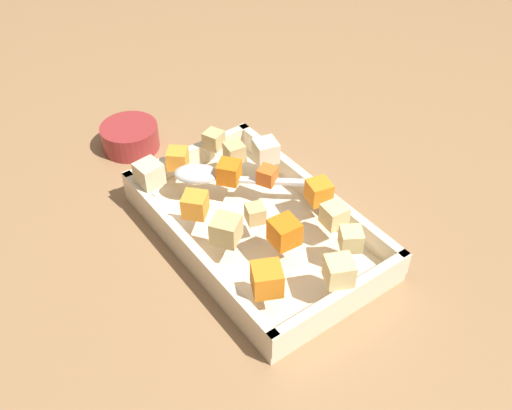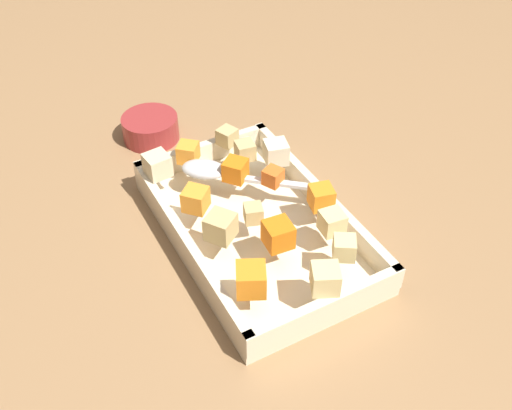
% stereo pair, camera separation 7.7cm
% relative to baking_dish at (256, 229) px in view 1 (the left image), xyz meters
% --- Properties ---
extents(ground_plane, '(4.00, 4.00, 0.00)m').
position_rel_baking_dish_xyz_m(ground_plane, '(-0.00, -0.02, -0.01)').
color(ground_plane, '#936D47').
extents(baking_dish, '(0.35, 0.21, 0.05)m').
position_rel_baking_dish_xyz_m(baking_dish, '(0.00, 0.00, 0.00)').
color(baking_dish, beige).
rests_on(baking_dish, ground_plane).
extents(carrot_chunk_front_center, '(0.04, 0.04, 0.03)m').
position_rel_baking_dish_xyz_m(carrot_chunk_front_center, '(-0.04, -0.07, 0.05)').
color(carrot_chunk_front_center, orange).
rests_on(carrot_chunk_front_center, baking_dish).
extents(carrot_chunk_corner_ne, '(0.03, 0.03, 0.02)m').
position_rel_baking_dish_xyz_m(carrot_chunk_corner_ne, '(-0.04, 0.05, 0.05)').
color(carrot_chunk_corner_ne, orange).
rests_on(carrot_chunk_corner_ne, baking_dish).
extents(carrot_chunk_corner_se, '(0.04, 0.04, 0.03)m').
position_rel_baking_dish_xyz_m(carrot_chunk_corner_se, '(0.11, -0.07, 0.05)').
color(carrot_chunk_corner_se, orange).
rests_on(carrot_chunk_corner_se, baking_dish).
extents(carrot_chunk_corner_nw, '(0.04, 0.04, 0.03)m').
position_rel_baking_dish_xyz_m(carrot_chunk_corner_nw, '(-0.07, 0.01, 0.05)').
color(carrot_chunk_corner_nw, orange).
rests_on(carrot_chunk_corner_nw, baking_dish).
extents(carrot_chunk_mid_right, '(0.04, 0.04, 0.03)m').
position_rel_baking_dish_xyz_m(carrot_chunk_mid_right, '(0.03, 0.08, 0.05)').
color(carrot_chunk_mid_right, orange).
rests_on(carrot_chunk_mid_right, baking_dish).
extents(carrot_chunk_near_spoon, '(0.04, 0.04, 0.03)m').
position_rel_baking_dish_xyz_m(carrot_chunk_near_spoon, '(-0.14, -0.03, 0.05)').
color(carrot_chunk_near_spoon, orange).
rests_on(carrot_chunk_near_spoon, baking_dish).
extents(carrot_chunk_near_right, '(0.03, 0.03, 0.03)m').
position_rel_baking_dish_xyz_m(carrot_chunk_near_right, '(0.07, -0.01, 0.05)').
color(carrot_chunk_near_right, orange).
rests_on(carrot_chunk_near_right, baking_dish).
extents(potato_chunk_rim_edge, '(0.04, 0.04, 0.03)m').
position_rel_baking_dish_xyz_m(potato_chunk_rim_edge, '(0.12, 0.05, 0.05)').
color(potato_chunk_rim_edge, '#E0CC89').
rests_on(potato_chunk_rim_edge, baking_dish).
extents(potato_chunk_far_right, '(0.03, 0.03, 0.02)m').
position_rel_baking_dish_xyz_m(potato_chunk_far_right, '(-0.15, 0.03, 0.05)').
color(potato_chunk_far_right, tan).
rests_on(potato_chunk_far_right, baking_dish).
extents(potato_chunk_mid_left, '(0.04, 0.04, 0.03)m').
position_rel_baking_dish_xyz_m(potato_chunk_mid_left, '(-0.08, 0.08, 0.05)').
color(potato_chunk_mid_left, beige).
rests_on(potato_chunk_mid_left, baking_dish).
extents(potato_chunk_far_left, '(0.03, 0.03, 0.02)m').
position_rel_baking_dish_xyz_m(potato_chunk_far_left, '(0.01, -0.01, 0.05)').
color(potato_chunk_far_left, tan).
rests_on(potato_chunk_far_left, baking_dish).
extents(potato_chunk_corner_sw, '(0.04, 0.04, 0.03)m').
position_rel_baking_dish_xyz_m(potato_chunk_corner_sw, '(0.15, 0.01, 0.05)').
color(potato_chunk_corner_sw, '#E0CC89').
rests_on(potato_chunk_corner_sw, baking_dish).
extents(potato_chunk_heap_top, '(0.04, 0.04, 0.03)m').
position_rel_baking_dish_xyz_m(potato_chunk_heap_top, '(-0.13, -0.08, 0.05)').
color(potato_chunk_heap_top, beige).
rests_on(potato_chunk_heap_top, baking_dish).
extents(potato_chunk_near_left, '(0.03, 0.03, 0.03)m').
position_rel_baking_dish_xyz_m(potato_chunk_near_left, '(-0.11, 0.04, 0.05)').
color(potato_chunk_near_left, tan).
rests_on(potato_chunk_near_left, baking_dish).
extents(potato_chunk_back_center, '(0.05, 0.05, 0.03)m').
position_rel_baking_dish_xyz_m(potato_chunk_back_center, '(0.02, -0.06, 0.05)').
color(potato_chunk_back_center, tan).
rests_on(potato_chunk_back_center, baking_dish).
extents(potato_chunk_under_handle, '(0.03, 0.03, 0.03)m').
position_rel_baking_dish_xyz_m(potato_chunk_under_handle, '(0.08, 0.07, 0.05)').
color(potato_chunk_under_handle, '#E0CC89').
rests_on(potato_chunk_under_handle, baking_dish).
extents(serving_spoon, '(0.15, 0.18, 0.02)m').
position_rel_baking_dish_xyz_m(serving_spoon, '(-0.09, -0.02, 0.04)').
color(serving_spoon, silver).
rests_on(serving_spoon, baking_dish).
extents(small_prep_bowl, '(0.09, 0.09, 0.04)m').
position_rel_baking_dish_xyz_m(small_prep_bowl, '(-0.28, -0.04, 0.01)').
color(small_prep_bowl, maroon).
rests_on(small_prep_bowl, ground_plane).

